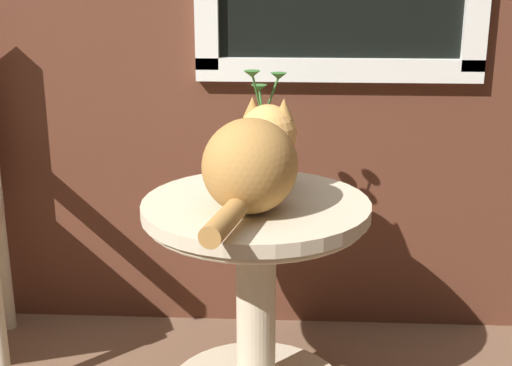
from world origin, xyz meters
TOP-DOWN VIEW (x-y plane):
  - wicker_side_table at (0.21, 0.22)m, footprint 0.59×0.59m
  - cat at (0.21, 0.18)m, footprint 0.28×0.56m
  - pewter_vase_with_ivy at (0.22, 0.38)m, footprint 0.13×0.14m

SIDE VIEW (x-z plane):
  - wicker_side_table at x=0.21m, z-range 0.10..0.68m
  - pewter_vase_with_ivy at x=0.22m, z-range 0.52..0.84m
  - cat at x=0.21m, z-range 0.58..0.83m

